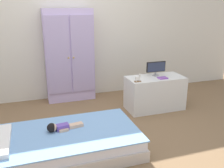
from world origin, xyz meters
name	(u,v)px	position (x,y,z in m)	size (l,w,h in m)	color
ground_plane	(97,139)	(0.00, 0.00, -0.01)	(10.00, 10.00, 0.02)	brown
back_wall	(70,16)	(0.00, 1.57, 1.35)	(6.40, 0.05, 2.70)	silver
bed	(60,144)	(-0.45, -0.20, 0.12)	(1.67, 0.87, 0.24)	beige
doll	(59,127)	(-0.45, -0.12, 0.28)	(0.39, 0.14, 0.10)	#6B4CB2
wardrobe	(70,56)	(-0.06, 1.39, 0.74)	(0.76, 0.30, 1.47)	silver
tv_stand	(155,93)	(1.07, 0.60, 0.25)	(0.85, 0.42, 0.50)	silver
tv_monitor	(156,67)	(1.10, 0.67, 0.62)	(0.30, 0.10, 0.21)	#99999E
rocking_horse_toy	(138,78)	(0.73, 0.47, 0.55)	(0.09, 0.04, 0.11)	#8E6642
book_purple	(163,78)	(1.13, 0.50, 0.51)	(0.13, 0.11, 0.02)	#8E51B2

